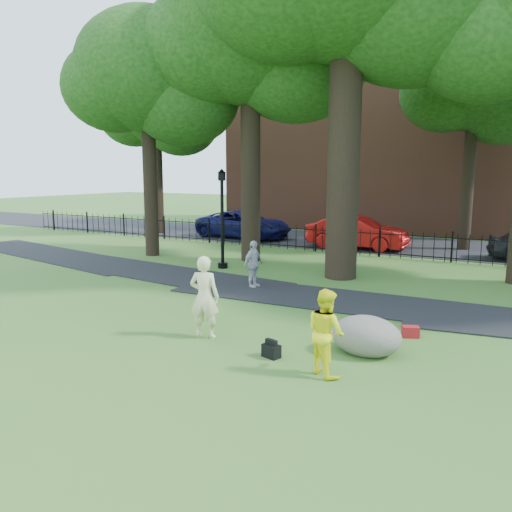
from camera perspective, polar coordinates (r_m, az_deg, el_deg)
The scene contains 15 objects.
ground at distance 11.75m, azimuth -2.03°, elevation -8.73°, with size 120.00×120.00×0.00m, color #346824.
footpath at distance 14.74m, azimuth 9.23°, elevation -5.04°, with size 36.00×2.60×0.03m, color black.
street at distance 26.45m, azimuth 16.14°, elevation 1.20°, with size 80.00×7.00×0.02m, color black.
iron_fence at distance 22.52m, azimuth 13.90°, elevation 1.43°, with size 44.00×0.04×1.20m.
brick_building at distance 35.02m, azimuth 13.11°, elevation 13.15°, with size 18.00×8.00×12.00m, color brown.
tree_row at distance 19.23m, azimuth 13.43°, elevation 22.77°, with size 26.82×7.96×12.42m.
woman at distance 11.25m, azimuth -5.91°, elevation -4.66°, with size 0.68×0.45×1.87m, color beige.
man at distance 9.31m, azimuth 7.97°, elevation -8.60°, with size 0.78×0.61×1.61m, color #FFF715.
pedestrian at distance 15.99m, azimuth -0.33°, elevation -0.95°, with size 0.90×0.37×1.53m, color #B2B3B7.
boulder at distance 10.60m, azimuth 12.49°, elevation -8.62°, with size 1.45×1.09×0.85m, color slate.
lamppost at distance 19.17m, azimuth -3.88°, elevation 4.12°, with size 0.38×0.38×3.81m.
backpack at distance 10.22m, azimuth 1.76°, elevation -10.79°, with size 0.36×0.22×0.27m, color black.
red_bag at distance 11.91m, azimuth 17.23°, elevation -8.27°, with size 0.37×0.23×0.25m, color maroon.
red_sedan at distance 24.67m, azimuth 11.47°, elevation 2.66°, with size 1.67×4.79×1.58m, color #B40F0D.
navy_van at distance 28.15m, azimuth -1.42°, elevation 3.64°, with size 2.54×5.50×1.53m, color #0C0F40.
Camera 1 is at (5.77, -9.55, 3.70)m, focal length 35.00 mm.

